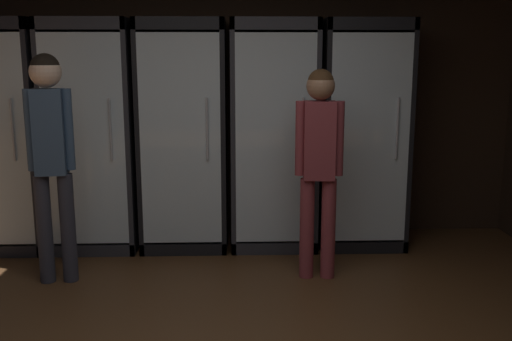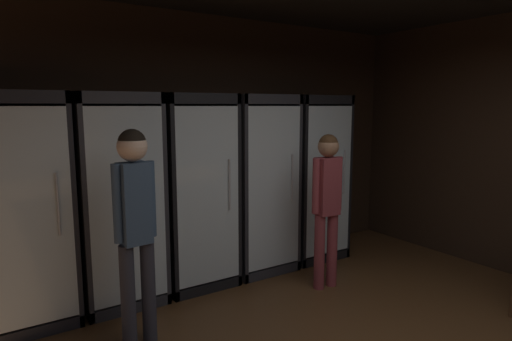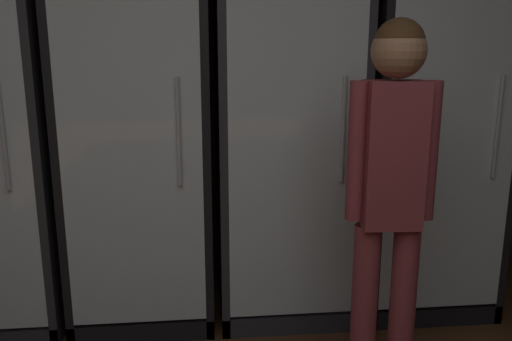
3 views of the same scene
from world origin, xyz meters
The scene contains 8 objects.
wall_back centered at (0.00, 3.03, 1.40)m, with size 6.00×0.06×2.80m, color black.
cooler_far_left centered at (-1.93, 2.69, 0.96)m, with size 0.73×0.70×1.95m.
cooler_left centered at (-1.16, 2.69, 0.96)m, with size 0.73×0.70×1.95m.
cooler_center centered at (-0.39, 2.69, 0.95)m, with size 0.73×0.70×1.95m.
cooler_right centered at (0.38, 2.69, 0.95)m, with size 0.73×0.70×1.95m.
cooler_far_right centered at (1.15, 2.69, 0.95)m, with size 0.73×0.70×1.95m.
shopper_near centered at (-1.26, 1.79, 1.03)m, with size 0.33×0.22×1.67m.
shopper_far centered at (0.66, 1.81, 0.96)m, with size 0.35×0.21×1.56m.
Camera 2 is at (-2.21, -1.30, 1.83)m, focal length 30.27 mm.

